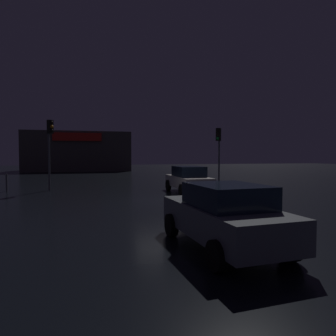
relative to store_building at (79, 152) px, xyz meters
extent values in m
plane|color=black|center=(5.10, -32.96, -2.83)|extent=(120.00, 120.00, 0.00)
cube|color=#4C4742|center=(0.00, 0.01, 0.00)|extent=(14.76, 8.72, 5.65)
cube|color=red|center=(0.00, -4.50, 1.97)|extent=(6.44, 0.24, 1.11)
cylinder|color=#595B60|center=(10.77, -27.14, -0.73)|extent=(0.13, 0.13, 4.21)
cube|color=black|center=(10.66, -27.25, 0.92)|extent=(0.41, 0.41, 0.92)
sphere|color=black|center=(10.55, -27.37, 1.19)|extent=(0.20, 0.20, 0.20)
sphere|color=black|center=(10.55, -27.37, 0.92)|extent=(0.20, 0.20, 0.20)
sphere|color=#19D13F|center=(10.55, -27.37, 0.64)|extent=(0.20, 0.20, 0.20)
cylinder|color=#595B60|center=(-0.84, -26.85, -0.59)|extent=(0.13, 0.13, 4.49)
cube|color=black|center=(-0.73, -26.96, 1.23)|extent=(0.41, 0.41, 0.86)
sphere|color=black|center=(-0.61, -27.08, 1.48)|extent=(0.20, 0.20, 0.20)
sphere|color=orange|center=(-0.61, -27.08, 1.23)|extent=(0.20, 0.20, 0.20)
sphere|color=black|center=(-0.61, -27.08, 0.97)|extent=(0.20, 0.20, 0.20)
cube|color=slate|center=(4.84, -40.64, -2.17)|extent=(1.99, 4.18, 0.71)
cube|color=black|center=(4.86, -40.85, -1.54)|extent=(1.68, 2.04, 0.53)
cylinder|color=black|center=(3.89, -39.36, -2.52)|extent=(0.26, 0.63, 0.62)
cylinder|color=black|center=(5.61, -39.24, -2.52)|extent=(0.26, 0.63, 0.62)
cylinder|color=black|center=(4.08, -42.04, -2.52)|extent=(0.26, 0.63, 0.62)
cylinder|color=black|center=(5.79, -41.92, -2.52)|extent=(0.26, 0.63, 0.62)
cube|color=silver|center=(7.37, -30.27, -2.16)|extent=(1.70, 4.41, 0.65)
cube|color=black|center=(7.37, -30.38, -1.54)|extent=(1.52, 2.22, 0.60)
cylinder|color=black|center=(6.53, -28.83, -2.49)|extent=(0.22, 0.68, 0.68)
cylinder|color=black|center=(8.20, -28.81, -2.49)|extent=(0.22, 0.68, 0.68)
cylinder|color=black|center=(6.55, -31.73, -2.49)|extent=(0.22, 0.68, 0.68)
cylinder|color=black|center=(8.22, -31.72, -2.49)|extent=(0.22, 0.68, 0.68)
cylinder|color=#595B60|center=(-3.33, -26.86, -2.28)|extent=(0.11, 0.11, 1.09)
camera|label=1|loc=(1.75, -47.31, -0.60)|focal=32.11mm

